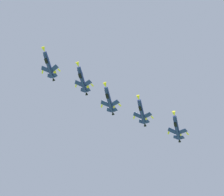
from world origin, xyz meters
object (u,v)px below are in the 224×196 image
(fighter_jet_right_wing, at_px, (109,99))
(fighter_jet_left_wing, at_px, (82,79))
(fighter_jet_lead, at_px, (49,64))
(fighter_jet_right_outer, at_px, (177,127))
(fighter_jet_left_outer, at_px, (142,111))

(fighter_jet_right_wing, bearing_deg, fighter_jet_left_wing, 49.48)
(fighter_jet_lead, xyz_separation_m, fighter_jet_right_outer, (56.05, 32.73, -3.34))
(fighter_jet_left_outer, bearing_deg, fighter_jet_left_wing, 43.80)
(fighter_jet_left_outer, bearing_deg, fighter_jet_right_outer, -144.04)
(fighter_jet_left_wing, height_order, fighter_jet_left_outer, fighter_jet_left_wing)
(fighter_jet_left_outer, xyz_separation_m, fighter_jet_right_outer, (15.69, 7.53, -3.54))
(fighter_jet_lead, height_order, fighter_jet_right_wing, fighter_jet_lead)
(fighter_jet_lead, xyz_separation_m, fighter_jet_left_outer, (40.36, 25.20, 0.21))
(fighter_jet_right_wing, bearing_deg, fighter_jet_lead, 44.24)
(fighter_jet_left_wing, distance_m, fighter_jet_right_outer, 48.90)
(fighter_jet_right_outer, bearing_deg, fighter_jet_left_wing, 41.01)
(fighter_jet_left_wing, bearing_deg, fighter_jet_left_outer, -136.20)
(fighter_jet_lead, height_order, fighter_jet_left_wing, fighter_jet_left_wing)
(fighter_jet_left_wing, height_order, fighter_jet_right_wing, fighter_jet_left_wing)
(fighter_jet_right_wing, distance_m, fighter_jet_left_outer, 16.90)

